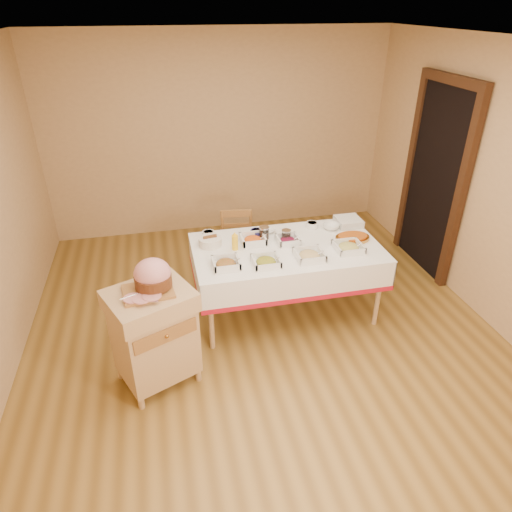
{
  "coord_description": "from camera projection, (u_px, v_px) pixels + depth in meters",
  "views": [
    {
      "loc": [
        -0.85,
        -3.45,
        2.85
      ],
      "look_at": [
        -0.03,
        0.2,
        0.75
      ],
      "focal_mm": 32.0,
      "sensor_mm": 36.0,
      "label": 1
    }
  ],
  "objects": [
    {
      "name": "brass_platter",
      "position": [
        352.0,
        237.0,
        4.56
      ],
      "size": [
        0.35,
        0.25,
        0.05
      ],
      "color": "#B47E32",
      "rests_on": "dining_table"
    },
    {
      "name": "bowl_white_imported",
      "position": [
        267.0,
        231.0,
        4.7
      ],
      "size": [
        0.2,
        0.2,
        0.04
      ],
      "primitive_type": "imported",
      "rotation": [
        0.0,
        0.0,
        0.43
      ],
      "color": "silver",
      "rests_on": "dining_table"
    },
    {
      "name": "bowl_small_imported",
      "position": [
        331.0,
        226.0,
        4.77
      ],
      "size": [
        0.22,
        0.22,
        0.05
      ],
      "primitive_type": "imported",
      "rotation": [
        0.0,
        0.0,
        0.37
      ],
      "color": "silver",
      "rests_on": "dining_table"
    },
    {
      "name": "ham_on_board",
      "position": [
        152.0,
        277.0,
        3.48
      ],
      "size": [
        0.4,
        0.38,
        0.27
      ],
      "color": "olive",
      "rests_on": "butcher_cart"
    },
    {
      "name": "small_bowl_right",
      "position": [
        312.0,
        225.0,
        4.79
      ],
      "size": [
        0.12,
        0.12,
        0.06
      ],
      "color": "silver",
      "rests_on": "dining_table"
    },
    {
      "name": "serving_dish_d",
      "position": [
        349.0,
        247.0,
        4.36
      ],
      "size": [
        0.26,
        0.26,
        0.1
      ],
      "color": "silver",
      "rests_on": "dining_table"
    },
    {
      "name": "butcher_cart",
      "position": [
        154.0,
        332.0,
        3.69
      ],
      "size": [
        0.79,
        0.73,
        0.89
      ],
      "color": "tan",
      "rests_on": "ground"
    },
    {
      "name": "serving_dish_a",
      "position": [
        226.0,
        263.0,
        4.08
      ],
      "size": [
        0.24,
        0.24,
        0.11
      ],
      "color": "silver",
      "rests_on": "dining_table"
    },
    {
      "name": "room_shell",
      "position": [
        265.0,
        210.0,
        3.86
      ],
      "size": [
        5.0,
        5.0,
        5.0
      ],
      "color": "olive",
      "rests_on": "ground"
    },
    {
      "name": "serving_dish_f",
      "position": [
        288.0,
        240.0,
        4.48
      ],
      "size": [
        0.22,
        0.21,
        0.1
      ],
      "color": "silver",
      "rests_on": "dining_table"
    },
    {
      "name": "doorway",
      "position": [
        435.0,
        177.0,
        5.14
      ],
      "size": [
        0.09,
        1.1,
        2.2
      ],
      "color": "black",
      "rests_on": "ground"
    },
    {
      "name": "plate_stack",
      "position": [
        348.0,
        222.0,
        4.84
      ],
      "size": [
        0.25,
        0.25,
        0.08
      ],
      "color": "silver",
      "rests_on": "dining_table"
    },
    {
      "name": "preserve_jar_left",
      "position": [
        264.0,
        233.0,
        4.56
      ],
      "size": [
        0.1,
        0.1,
        0.13
      ],
      "color": "silver",
      "rests_on": "dining_table"
    },
    {
      "name": "bread_basket",
      "position": [
        210.0,
        241.0,
        4.44
      ],
      "size": [
        0.23,
        0.23,
        0.1
      ],
      "color": "silver",
      "rests_on": "dining_table"
    },
    {
      "name": "dining_chair",
      "position": [
        237.0,
        248.0,
        5.11
      ],
      "size": [
        0.42,
        0.41,
        0.83
      ],
      "color": "olive",
      "rests_on": "ground"
    },
    {
      "name": "preserve_jar_right",
      "position": [
        286.0,
        236.0,
        4.52
      ],
      "size": [
        0.09,
        0.09,
        0.12
      ],
      "color": "silver",
      "rests_on": "dining_table"
    },
    {
      "name": "serving_dish_b",
      "position": [
        266.0,
        262.0,
        4.12
      ],
      "size": [
        0.24,
        0.24,
        0.1
      ],
      "color": "silver",
      "rests_on": "dining_table"
    },
    {
      "name": "mustard_bottle",
      "position": [
        235.0,
        242.0,
        4.34
      ],
      "size": [
        0.06,
        0.06,
        0.19
      ],
      "color": "yellow",
      "rests_on": "dining_table"
    },
    {
      "name": "serving_dish_c",
      "position": [
        309.0,
        255.0,
        4.22
      ],
      "size": [
        0.26,
        0.26,
        0.1
      ],
      "color": "silver",
      "rests_on": "dining_table"
    },
    {
      "name": "small_bowl_mid",
      "position": [
        257.0,
        232.0,
        4.63
      ],
      "size": [
        0.14,
        0.14,
        0.06
      ],
      "color": "navy",
      "rests_on": "dining_table"
    },
    {
      "name": "serving_dish_e",
      "position": [
        253.0,
        240.0,
        4.48
      ],
      "size": [
        0.25,
        0.24,
        0.11
      ],
      "color": "silver",
      "rests_on": "dining_table"
    },
    {
      "name": "dining_table",
      "position": [
        286.0,
        261.0,
        4.51
      ],
      "size": [
        1.82,
        1.02,
        0.76
      ],
      "color": "tan",
      "rests_on": "ground"
    },
    {
      "name": "small_bowl_left",
      "position": [
        208.0,
        234.0,
        4.61
      ],
      "size": [
        0.12,
        0.12,
        0.06
      ],
      "color": "silver",
      "rests_on": "dining_table"
    }
  ]
}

